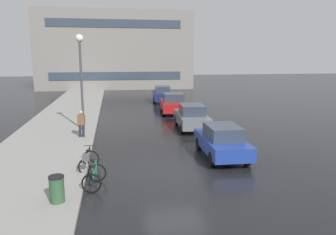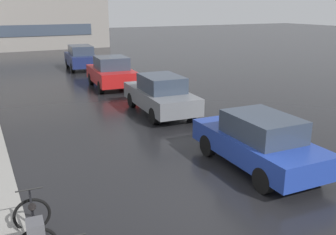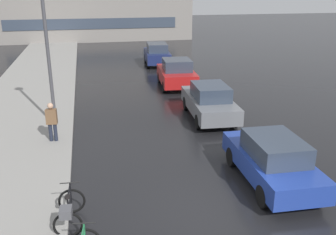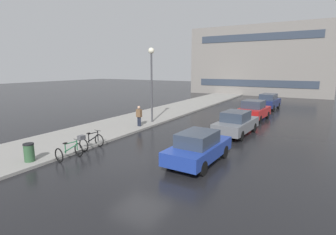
{
  "view_description": "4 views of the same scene",
  "coord_description": "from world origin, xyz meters",
  "views": [
    {
      "loc": [
        -2.49,
        -12.86,
        4.64
      ],
      "look_at": [
        0.22,
        3.07,
        1.62
      ],
      "focal_mm": 35.0,
      "sensor_mm": 36.0,
      "label": 1
    },
    {
      "loc": [
        -4.09,
        -6.09,
        4.29
      ],
      "look_at": [
        0.95,
        3.71,
        1.0
      ],
      "focal_mm": 40.0,
      "sensor_mm": 36.0,
      "label": 2
    },
    {
      "loc": [
        -2.87,
        -8.11,
        5.77
      ],
      "look_at": [
        0.08,
        5.22,
        0.96
      ],
      "focal_mm": 40.0,
      "sensor_mm": 36.0,
      "label": 3
    },
    {
      "loc": [
        7.07,
        -9.64,
        4.43
      ],
      "look_at": [
        -0.57,
        3.66,
        1.51
      ],
      "focal_mm": 28.0,
      "sensor_mm": 36.0,
      "label": 4
    }
  ],
  "objects": [
    {
      "name": "bicycle_second",
      "position": [
        -3.55,
        0.2,
        0.49
      ],
      "size": [
        0.79,
        1.43,
        0.97
      ],
      "color": "black",
      "rests_on": "ground"
    },
    {
      "name": "car_navy",
      "position": [
        2.5,
        20.04,
        0.85
      ],
      "size": [
        2.07,
        4.0,
        1.68
      ],
      "color": "navy",
      "rests_on": "ground"
    },
    {
      "name": "building_facade_main",
      "position": [
        -1.89,
        37.43,
        5.51
      ],
      "size": [
        22.02,
        8.13,
        11.03
      ],
      "color": "gray",
      "rests_on": "ground"
    },
    {
      "name": "streetlamp",
      "position": [
        -4.33,
        7.63,
        4.17
      ],
      "size": [
        0.46,
        0.46,
        5.94
      ],
      "color": "#424247",
      "rests_on": "ground"
    },
    {
      "name": "trash_bin",
      "position": [
        -4.3,
        -2.78,
        0.5
      ],
      "size": [
        0.48,
        0.48,
        1.0
      ],
      "color": "#2D5133",
      "rests_on": "ground"
    },
    {
      "name": "pedestrian",
      "position": [
        -4.29,
        5.82,
        0.93
      ],
      "size": [
        0.43,
        0.29,
        1.66
      ],
      "color": "#1E2333",
      "rests_on": "ground"
    },
    {
      "name": "sidewalk_kerb",
      "position": [
        -6.0,
        10.0,
        0.07
      ],
      "size": [
        4.8,
        60.0,
        0.14
      ],
      "primitive_type": "cube",
      "color": "gray",
      "rests_on": "ground"
    },
    {
      "name": "car_red",
      "position": [
        2.39,
        13.25,
        0.83
      ],
      "size": [
        2.25,
        4.09,
        1.7
      ],
      "color": "#AD1919",
      "rests_on": "ground"
    },
    {
      "name": "ground_plane",
      "position": [
        0.0,
        0.0,
        0.0
      ],
      "size": [
        140.0,
        140.0,
        0.0
      ],
      "primitive_type": "plane",
      "color": "black"
    },
    {
      "name": "car_grey",
      "position": [
        2.51,
        7.43,
        0.79
      ],
      "size": [
        2.07,
        4.5,
        1.61
      ],
      "color": "slate",
      "rests_on": "ground"
    },
    {
      "name": "bicycle_nearest",
      "position": [
        -3.23,
        -1.42,
        0.39
      ],
      "size": [
        0.85,
        1.2,
        0.91
      ],
      "color": "black",
      "rests_on": "ground"
    },
    {
      "name": "car_blue",
      "position": [
        2.46,
        1.26,
        0.77
      ],
      "size": [
        1.91,
        4.2,
        1.53
      ],
      "color": "navy",
      "rests_on": "ground"
    }
  ]
}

